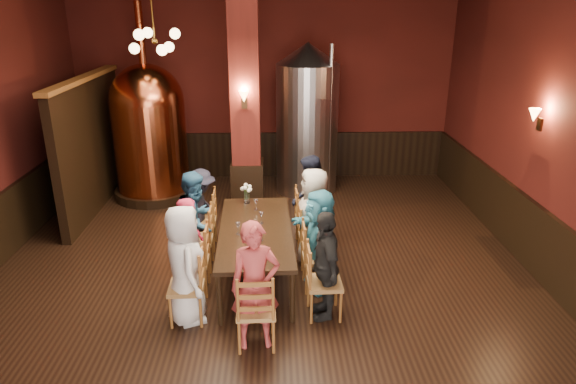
{
  "coord_description": "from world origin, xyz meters",
  "views": [
    {
      "loc": [
        0.19,
        -6.12,
        3.73
      ],
      "look_at": [
        0.37,
        0.2,
        1.37
      ],
      "focal_mm": 32.0,
      "sensor_mm": 36.0,
      "label": 1
    }
  ],
  "objects_px": {
    "person_2": "(197,221)",
    "rose_vase": "(247,191)",
    "person_0": "(185,265)",
    "person_1": "(192,246)",
    "steel_vessel": "(307,120)",
    "copper_kettle": "(150,130)",
    "dining_table": "(256,233)"
  },
  "relations": [
    {
      "from": "dining_table",
      "to": "person_0",
      "type": "xyz_separation_m",
      "value": [
        -0.82,
        -1.02,
        0.07
      ]
    },
    {
      "from": "copper_kettle",
      "to": "person_2",
      "type": "bearing_deg",
      "value": -66.95
    },
    {
      "from": "person_1",
      "to": "person_2",
      "type": "distance_m",
      "value": 0.66
    },
    {
      "from": "rose_vase",
      "to": "steel_vessel",
      "type": "bearing_deg",
      "value": 67.1
    },
    {
      "from": "dining_table",
      "to": "person_1",
      "type": "distance_m",
      "value": 0.91
    },
    {
      "from": "person_1",
      "to": "person_2",
      "type": "relative_size",
      "value": 0.91
    },
    {
      "from": "copper_kettle",
      "to": "rose_vase",
      "type": "xyz_separation_m",
      "value": [
        1.99,
        -2.37,
        -0.41
      ]
    },
    {
      "from": "person_0",
      "to": "steel_vessel",
      "type": "relative_size",
      "value": 0.5
    },
    {
      "from": "person_0",
      "to": "rose_vase",
      "type": "height_order",
      "value": "person_0"
    },
    {
      "from": "person_0",
      "to": "steel_vessel",
      "type": "distance_m",
      "value": 5.02
    },
    {
      "from": "person_1",
      "to": "rose_vase",
      "type": "distance_m",
      "value": 1.53
    },
    {
      "from": "person_1",
      "to": "copper_kettle",
      "type": "height_order",
      "value": "copper_kettle"
    },
    {
      "from": "dining_table",
      "to": "copper_kettle",
      "type": "relative_size",
      "value": 0.65
    },
    {
      "from": "person_0",
      "to": "person_2",
      "type": "height_order",
      "value": "person_0"
    },
    {
      "from": "person_2",
      "to": "person_1",
      "type": "bearing_deg",
      "value": -159.31
    },
    {
      "from": "steel_vessel",
      "to": "rose_vase",
      "type": "relative_size",
      "value": 9.43
    },
    {
      "from": "dining_table",
      "to": "copper_kettle",
      "type": "height_order",
      "value": "copper_kettle"
    },
    {
      "from": "person_1",
      "to": "dining_table",
      "type": "bearing_deg",
      "value": -77.0
    },
    {
      "from": "copper_kettle",
      "to": "person_0",
      "type": "bearing_deg",
      "value": -73.01
    },
    {
      "from": "copper_kettle",
      "to": "rose_vase",
      "type": "height_order",
      "value": "copper_kettle"
    },
    {
      "from": "dining_table",
      "to": "person_2",
      "type": "distance_m",
      "value": 0.91
    },
    {
      "from": "dining_table",
      "to": "person_2",
      "type": "relative_size",
      "value": 1.62
    },
    {
      "from": "dining_table",
      "to": "copper_kettle",
      "type": "distance_m",
      "value": 4.05
    },
    {
      "from": "dining_table",
      "to": "rose_vase",
      "type": "height_order",
      "value": "rose_vase"
    },
    {
      "from": "dining_table",
      "to": "person_1",
      "type": "height_order",
      "value": "person_1"
    },
    {
      "from": "person_2",
      "to": "rose_vase",
      "type": "distance_m",
      "value": 1.0
    },
    {
      "from": "person_0",
      "to": "person_2",
      "type": "bearing_deg",
      "value": -18.35
    },
    {
      "from": "copper_kettle",
      "to": "person_1",
      "type": "bearing_deg",
      "value": -70.44
    },
    {
      "from": "person_1",
      "to": "steel_vessel",
      "type": "xyz_separation_m",
      "value": [
        1.78,
        3.97,
        0.82
      ]
    },
    {
      "from": "person_0",
      "to": "person_2",
      "type": "relative_size",
      "value": 1.01
    },
    {
      "from": "person_2",
      "to": "steel_vessel",
      "type": "bearing_deg",
      "value": -9.53
    },
    {
      "from": "dining_table",
      "to": "rose_vase",
      "type": "bearing_deg",
      "value": 97.81
    }
  ]
}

